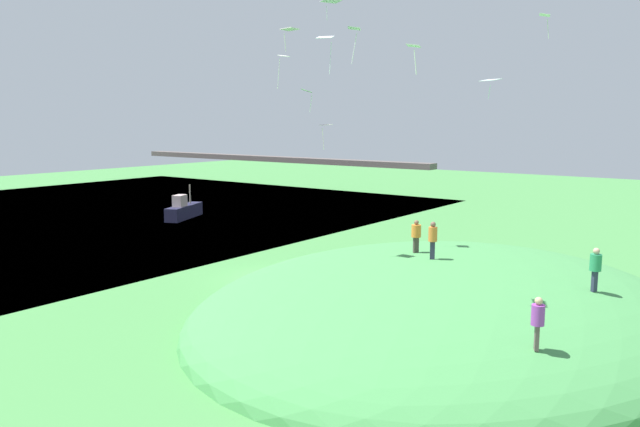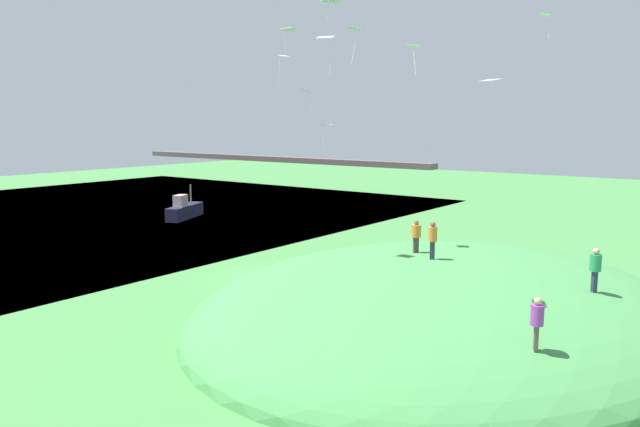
{
  "view_description": "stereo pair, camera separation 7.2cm",
  "coord_description": "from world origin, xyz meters",
  "px_view_note": "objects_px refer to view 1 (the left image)",
  "views": [
    {
      "loc": [
        23.4,
        -26.17,
        9.01
      ],
      "look_at": [
        4.71,
        -1.21,
        4.34
      ],
      "focal_mm": 34.71,
      "sensor_mm": 36.0,
      "label": 1
    },
    {
      "loc": [
        23.46,
        -26.12,
        9.01
      ],
      "look_at": [
        4.71,
        -1.21,
        4.34
      ],
      "focal_mm": 34.71,
      "sensor_mm": 36.0,
      "label": 2
    }
  ],
  "objects_px": {
    "person_near_shore": "(416,233)",
    "kite_9": "(283,60)",
    "kite_10": "(331,1)",
    "person_on_hilltop": "(538,317)",
    "kite_6": "(307,91)",
    "kite_2": "(414,47)",
    "boat_on_lake": "(184,210)",
    "person_watching_kites": "(433,236)",
    "kite_1": "(326,39)",
    "kite_0": "(354,30)",
    "kite_4": "(290,30)",
    "person_with_child": "(596,264)",
    "kite_5": "(490,80)",
    "kite_3": "(545,16)",
    "kite_8": "(326,126)"
  },
  "relations": [
    {
      "from": "kite_0",
      "to": "kite_6",
      "type": "xyz_separation_m",
      "value": [
        -7.37,
        5.5,
        -2.64
      ]
    },
    {
      "from": "kite_1",
      "to": "kite_4",
      "type": "xyz_separation_m",
      "value": [
        3.4,
        -7.45,
        -0.59
      ]
    },
    {
      "from": "person_watching_kites",
      "to": "kite_1",
      "type": "xyz_separation_m",
      "value": [
        -9.47,
        4.48,
        10.0
      ]
    },
    {
      "from": "boat_on_lake",
      "to": "kite_2",
      "type": "distance_m",
      "value": 39.43
    },
    {
      "from": "person_with_child",
      "to": "kite_2",
      "type": "distance_m",
      "value": 11.53
    },
    {
      "from": "kite_10",
      "to": "kite_5",
      "type": "bearing_deg",
      "value": 26.95
    },
    {
      "from": "kite_3",
      "to": "kite_4",
      "type": "bearing_deg",
      "value": -114.25
    },
    {
      "from": "kite_2",
      "to": "person_on_hilltop",
      "type": "bearing_deg",
      "value": -9.78
    },
    {
      "from": "kite_0",
      "to": "kite_3",
      "type": "height_order",
      "value": "kite_3"
    },
    {
      "from": "kite_6",
      "to": "kite_1",
      "type": "bearing_deg",
      "value": -35.59
    },
    {
      "from": "person_with_child",
      "to": "boat_on_lake",
      "type": "bearing_deg",
      "value": -85.63
    },
    {
      "from": "person_with_child",
      "to": "kite_9",
      "type": "distance_m",
      "value": 22.85
    },
    {
      "from": "kite_5",
      "to": "kite_8",
      "type": "distance_m",
      "value": 10.85
    },
    {
      "from": "kite_0",
      "to": "kite_2",
      "type": "xyz_separation_m",
      "value": [
        7.06,
        -6.73,
        -1.95
      ]
    },
    {
      "from": "person_with_child",
      "to": "person_watching_kites",
      "type": "distance_m",
      "value": 7.03
    },
    {
      "from": "person_near_shore",
      "to": "person_with_child",
      "type": "distance_m",
      "value": 8.43
    },
    {
      "from": "person_watching_kites",
      "to": "kite_5",
      "type": "xyz_separation_m",
      "value": [
        -1.55,
        10.12,
        7.63
      ]
    },
    {
      "from": "kite_0",
      "to": "kite_1",
      "type": "height_order",
      "value": "kite_1"
    },
    {
      "from": "person_watching_kites",
      "to": "kite_8",
      "type": "bearing_deg",
      "value": -57.75
    },
    {
      "from": "person_on_hilltop",
      "to": "kite_4",
      "type": "relative_size",
      "value": 1.68
    },
    {
      "from": "person_near_shore",
      "to": "person_with_child",
      "type": "height_order",
      "value": "person_near_shore"
    },
    {
      "from": "boat_on_lake",
      "to": "kite_8",
      "type": "bearing_deg",
      "value": 53.13
    },
    {
      "from": "person_near_shore",
      "to": "kite_9",
      "type": "bearing_deg",
      "value": 102.06
    },
    {
      "from": "person_near_shore",
      "to": "kite_5",
      "type": "xyz_separation_m",
      "value": [
        -0.13,
        9.07,
        7.79
      ]
    },
    {
      "from": "person_watching_kites",
      "to": "kite_6",
      "type": "xyz_separation_m",
      "value": [
        -12.7,
        6.79,
        7.18
      ]
    },
    {
      "from": "kite_4",
      "to": "kite_8",
      "type": "height_order",
      "value": "kite_4"
    },
    {
      "from": "person_watching_kites",
      "to": "kite_0",
      "type": "height_order",
      "value": "kite_0"
    },
    {
      "from": "kite_2",
      "to": "kite_4",
      "type": "bearing_deg",
      "value": 162.46
    },
    {
      "from": "kite_10",
      "to": "person_on_hilltop",
      "type": "bearing_deg",
      "value": -35.58
    },
    {
      "from": "kite_4",
      "to": "kite_9",
      "type": "bearing_deg",
      "value": 131.99
    },
    {
      "from": "kite_0",
      "to": "boat_on_lake",
      "type": "bearing_deg",
      "value": 157.22
    },
    {
      "from": "kite_0",
      "to": "kite_3",
      "type": "bearing_deg",
      "value": 60.82
    },
    {
      "from": "kite_5",
      "to": "person_near_shore",
      "type": "bearing_deg",
      "value": -89.2
    },
    {
      "from": "kite_6",
      "to": "kite_9",
      "type": "height_order",
      "value": "kite_9"
    },
    {
      "from": "kite_2",
      "to": "person_watching_kites",
      "type": "bearing_deg",
      "value": 107.7
    },
    {
      "from": "boat_on_lake",
      "to": "kite_9",
      "type": "bearing_deg",
      "value": 44.87
    },
    {
      "from": "boat_on_lake",
      "to": "kite_6",
      "type": "bearing_deg",
      "value": 50.22
    },
    {
      "from": "kite_2",
      "to": "kite_9",
      "type": "relative_size",
      "value": 0.51
    },
    {
      "from": "kite_2",
      "to": "boat_on_lake",
      "type": "bearing_deg",
      "value": 151.97
    },
    {
      "from": "boat_on_lake",
      "to": "kite_3",
      "type": "bearing_deg",
      "value": 66.33
    },
    {
      "from": "kite_3",
      "to": "person_near_shore",
      "type": "bearing_deg",
      "value": -101.14
    },
    {
      "from": "kite_5",
      "to": "kite_8",
      "type": "height_order",
      "value": "kite_5"
    },
    {
      "from": "kite_8",
      "to": "kite_10",
      "type": "bearing_deg",
      "value": -46.94
    },
    {
      "from": "person_watching_kites",
      "to": "person_on_hilltop",
      "type": "height_order",
      "value": "person_watching_kites"
    },
    {
      "from": "boat_on_lake",
      "to": "person_watching_kites",
      "type": "distance_m",
      "value": 34.19
    },
    {
      "from": "person_with_child",
      "to": "kite_3",
      "type": "relative_size",
      "value": 1.28
    },
    {
      "from": "kite_2",
      "to": "kite_3",
      "type": "xyz_separation_m",
      "value": [
        -0.96,
        17.67,
        3.47
      ]
    },
    {
      "from": "person_near_shore",
      "to": "kite_2",
      "type": "bearing_deg",
      "value": -123.49
    },
    {
      "from": "kite_6",
      "to": "person_near_shore",
      "type": "bearing_deg",
      "value": -26.94
    },
    {
      "from": "kite_0",
      "to": "kite_8",
      "type": "bearing_deg",
      "value": 135.5
    }
  ]
}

